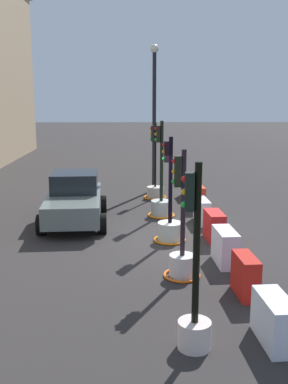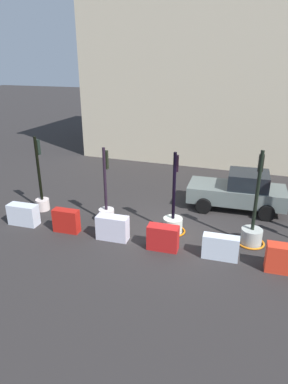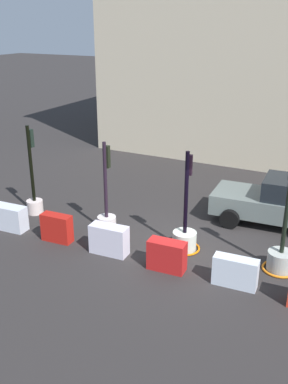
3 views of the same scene
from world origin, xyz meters
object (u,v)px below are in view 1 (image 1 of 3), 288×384
(construction_barrier_0, at_px, (275,321))
(street_lamp_post, at_px, (154,107))
(traffic_light_0, at_px, (194,308))
(construction_barrier_4, at_px, (202,211))
(traffic_light_2, at_px, (170,225))
(construction_barrier_3, at_px, (214,226))
(traffic_light_3, at_px, (161,202))
(traffic_light_4, at_px, (155,189))
(traffic_light_1, at_px, (182,255))
(construction_barrier_5, at_px, (197,198))
(car_grey_saloon, at_px, (74,199))
(construction_barrier_6, at_px, (188,189))
(construction_barrier_2, at_px, (225,247))
(construction_barrier_1, at_px, (245,276))

(construction_barrier_0, height_order, street_lamp_post, street_lamp_post)
(traffic_light_0, relative_size, construction_barrier_4, 2.72)
(traffic_light_2, xyz_separation_m, construction_barrier_3, (0.01, -1.30, -0.04))
(traffic_light_3, bearing_deg, construction_barrier_0, -170.28)
(traffic_light_3, bearing_deg, traffic_light_4, 1.58)
(traffic_light_2, distance_m, traffic_light_3, 2.77)
(traffic_light_1, height_order, construction_barrier_0, traffic_light_1)
(traffic_light_3, distance_m, construction_barrier_0, 8.46)
(traffic_light_3, relative_size, construction_barrier_4, 2.87)
(traffic_light_4, bearing_deg, traffic_light_1, -178.41)
(construction_barrier_4, height_order, construction_barrier_5, construction_barrier_5)
(traffic_light_1, bearing_deg, construction_barrier_3, -24.77)
(traffic_light_4, bearing_deg, car_grey_saloon, 141.24)
(construction_barrier_4, relative_size, construction_barrier_5, 1.15)
(construction_barrier_3, distance_m, construction_barrier_6, 5.65)
(construction_barrier_2, distance_m, construction_barrier_3, 1.86)
(construction_barrier_0, xyz_separation_m, car_grey_saloon, (7.62, 4.35, 0.38))
(traffic_light_2, height_order, construction_barrier_5, traffic_light_2)
(traffic_light_4, xyz_separation_m, construction_barrier_3, (-5.59, -1.46, 0.03))
(construction_barrier_6, bearing_deg, traffic_light_2, 168.03)
(construction_barrier_2, bearing_deg, construction_barrier_5, -0.70)
(construction_barrier_1, bearing_deg, traffic_light_2, 19.41)
(traffic_light_1, relative_size, traffic_light_3, 0.90)
(construction_barrier_5, bearing_deg, construction_barrier_3, 179.79)
(traffic_light_2, distance_m, construction_barrier_5, 3.95)
(traffic_light_0, xyz_separation_m, traffic_light_3, (8.47, 0.03, -0.22))
(traffic_light_2, xyz_separation_m, construction_barrier_5, (3.73, -1.31, -0.03))
(construction_barrier_4, bearing_deg, construction_barrier_1, -179.16)
(construction_barrier_0, bearing_deg, construction_barrier_3, 0.49)
(construction_barrier_3, xyz_separation_m, street_lamp_post, (7.17, 1.43, 3.23))
(traffic_light_1, bearing_deg, traffic_light_4, 1.59)
(traffic_light_1, xyz_separation_m, traffic_light_2, (2.65, 0.07, -0.06))
(traffic_light_0, height_order, construction_barrier_1, traffic_light_0)
(traffic_light_1, xyz_separation_m, traffic_light_4, (8.25, 0.23, -0.13))
(street_lamp_post, bearing_deg, traffic_light_4, 179.11)
(construction_barrier_3, bearing_deg, construction_barrier_0, -179.51)
(construction_barrier_3, distance_m, construction_barrier_5, 3.72)
(car_grey_saloon, bearing_deg, construction_barrier_0, -150.28)
(construction_barrier_1, height_order, construction_barrier_6, construction_barrier_1)
(construction_barrier_0, relative_size, construction_barrier_3, 1.11)
(traffic_light_4, distance_m, car_grey_saloon, 4.56)
(traffic_light_1, height_order, construction_barrier_1, traffic_light_1)
(traffic_light_0, distance_m, traffic_light_1, 3.05)
(traffic_light_3, distance_m, construction_barrier_4, 1.58)
(construction_barrier_1, distance_m, construction_barrier_4, 5.58)
(construction_barrier_0, relative_size, construction_barrier_6, 1.09)
(construction_barrier_5, bearing_deg, traffic_light_4, 38.26)
(traffic_light_1, bearing_deg, construction_barrier_1, -130.07)
(car_grey_saloon, relative_size, street_lamp_post, 0.65)
(traffic_light_1, bearing_deg, car_grey_saloon, 33.13)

